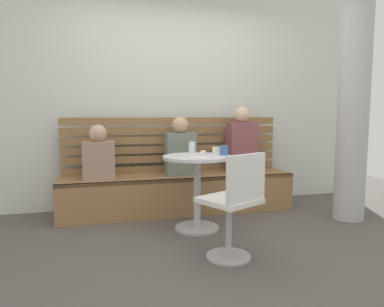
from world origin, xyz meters
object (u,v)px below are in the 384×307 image
white_chair (235,202)px  cup_mug_blue (224,150)px  plate_small (200,158)px  person_child_middle (180,149)px  booth_bench (179,193)px  person_child_left (99,155)px  person_adult (241,143)px  cup_espresso_small (203,153)px  cafe_table (197,178)px  cup_ceramic_white (216,150)px  cup_glass_tall (192,147)px

white_chair → cup_mug_blue: white_chair is taller
cup_mug_blue → plate_small: size_ratio=0.56×
white_chair → person_child_middle: (-0.09, 1.48, 0.27)m
booth_bench → person_child_left: (-0.90, -0.02, 0.48)m
person_adult → cup_espresso_small: person_adult is taller
person_child_middle → cup_mug_blue: bearing=-66.6°
person_child_middle → cup_mug_blue: (0.29, -0.68, 0.05)m
cafe_table → white_chair: bearing=-84.4°
plate_small → person_child_middle: bearing=88.7°
cup_ceramic_white → person_child_middle: bearing=115.2°
person_child_left → cup_mug_blue: (1.22, -0.64, 0.09)m
person_child_middle → cup_mug_blue: 0.74m
person_adult → person_child_left: bearing=-178.6°
white_chair → plate_small: bearing=101.2°
person_adult → person_child_left: size_ratio=1.33×
booth_bench → white_chair: size_ratio=3.18×
person_child_middle → cup_ceramic_white: (0.26, -0.55, 0.04)m
cafe_table → person_child_middle: 0.71m
white_chair → person_child_left: 1.78m
booth_bench → white_chair: 1.49m
booth_bench → plate_small: (0.01, -0.88, 0.52)m
cup_espresso_small → cup_glass_tall: size_ratio=0.47×
person_adult → cup_glass_tall: bearing=-150.4°
cafe_table → cup_ceramic_white: 0.37m
white_chair → cup_espresso_small: size_ratio=15.18×
person_adult → plate_small: person_adult is taller
booth_bench → person_child_left: size_ratio=4.53×
cup_espresso_small → cup_glass_tall: bearing=94.9°
cup_ceramic_white → person_child_left: bearing=156.7°
cup_ceramic_white → plate_small: size_ratio=0.47×
person_adult → person_child_left: 1.69m
cafe_table → plate_small: bearing=-99.4°
white_chair → cup_espresso_small: white_chair is taller
cafe_table → cup_mug_blue: bearing=-0.7°
person_adult → cup_ceramic_white: 0.75m
white_chair → person_child_left: size_ratio=1.43×
booth_bench → cup_ceramic_white: bearing=-61.9°
white_chair → cup_mug_blue: bearing=76.0°
cafe_table → person_adult: size_ratio=0.93×
person_child_left → white_chair: bearing=-54.8°
person_adult → person_child_middle: 0.77m
white_chair → cup_espresso_small: (-0.04, 0.75, 0.30)m
cup_espresso_small → cup_ceramic_white: cup_ceramic_white is taller
white_chair → person_child_middle: size_ratio=1.26×
booth_bench → person_child_middle: 0.52m
booth_bench → white_chair: (0.12, -1.47, 0.24)m
white_chair → plate_small: 0.66m
person_adult → plate_small: bearing=-131.3°
booth_bench → cup_glass_tall: bearing=-81.7°
cup_mug_blue → cup_glass_tall: cup_glass_tall is taller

